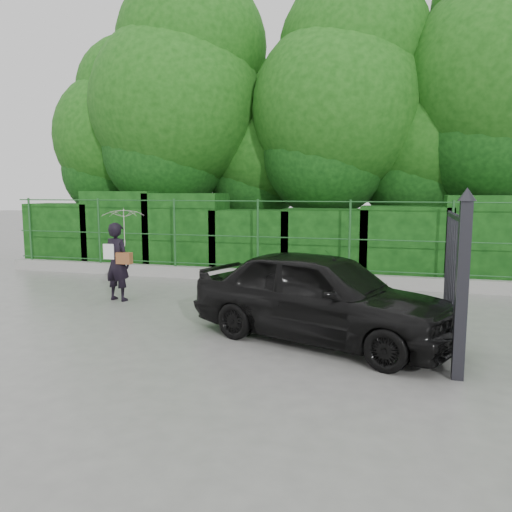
# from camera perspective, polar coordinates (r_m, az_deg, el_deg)

# --- Properties ---
(ground) EXTENTS (80.00, 80.00, 0.00)m
(ground) POSITION_cam_1_polar(r_m,az_deg,el_deg) (8.83, -10.46, -7.87)
(ground) COLOR gray
(kerb) EXTENTS (14.00, 0.25, 0.30)m
(kerb) POSITION_cam_1_polar(r_m,az_deg,el_deg) (12.88, -1.51, -2.18)
(kerb) COLOR #9E9E99
(kerb) RESTS_ON ground
(fence) EXTENTS (14.13, 0.06, 1.80)m
(fence) POSITION_cam_1_polar(r_m,az_deg,el_deg) (12.68, -0.57, 2.45)
(fence) COLOR #205424
(fence) RESTS_ON kerb
(hedge) EXTENTS (14.20, 1.20, 2.29)m
(hedge) POSITION_cam_1_polar(r_m,az_deg,el_deg) (13.72, -0.42, 2.10)
(hedge) COLOR black
(hedge) RESTS_ON ground
(trees) EXTENTS (17.10, 6.15, 8.08)m
(trees) POSITION_cam_1_polar(r_m,az_deg,el_deg) (15.74, 6.27, 15.88)
(trees) COLOR black
(trees) RESTS_ON ground
(gate) EXTENTS (0.22, 2.33, 2.36)m
(gate) POSITION_cam_1_polar(r_m,az_deg,el_deg) (7.01, 22.08, -2.38)
(gate) COLOR #232329
(gate) RESTS_ON ground
(woman) EXTENTS (0.92, 0.89, 1.96)m
(woman) POSITION_cam_1_polar(r_m,az_deg,el_deg) (10.82, -15.16, 1.68)
(woman) COLOR black
(woman) RESTS_ON ground
(car) EXTENTS (4.49, 2.99, 1.42)m
(car) POSITION_cam_1_polar(r_m,az_deg,el_deg) (7.79, 7.47, -4.50)
(car) COLOR black
(car) RESTS_ON ground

